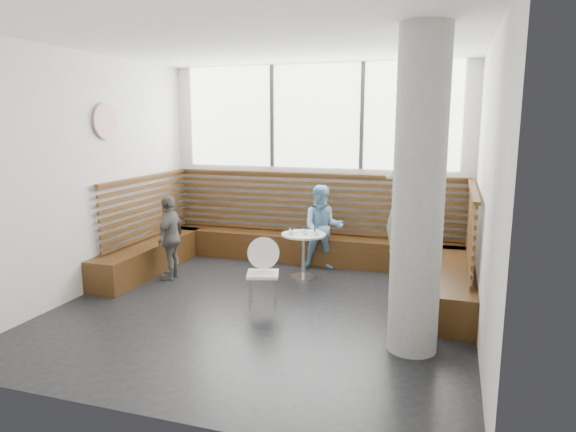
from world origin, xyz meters
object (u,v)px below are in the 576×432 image
(child_back, at_px, (323,228))
(child_left, at_px, (170,237))
(cafe_table, at_px, (304,246))
(adult_man, at_px, (409,230))
(concrete_column, at_px, (419,195))
(cafe_chair, at_px, (265,267))

(child_back, height_order, child_left, child_back)
(cafe_table, distance_m, adult_man, 1.64)
(child_left, bearing_deg, concrete_column, 62.01)
(concrete_column, bearing_deg, adult_man, 97.03)
(child_back, bearing_deg, child_left, -165.81)
(cafe_chair, relative_size, child_left, 0.69)
(adult_man, height_order, child_left, adult_man)
(concrete_column, distance_m, cafe_chair, 2.31)
(cafe_chair, bearing_deg, concrete_column, -39.18)
(cafe_table, bearing_deg, child_back, 73.58)
(adult_man, xyz_separation_m, child_back, (-1.38, 0.91, -0.25))
(concrete_column, height_order, cafe_table, concrete_column)
(child_back, bearing_deg, adult_man, -48.59)
(adult_man, relative_size, child_left, 1.47)
(child_back, distance_m, child_left, 2.32)
(concrete_column, height_order, adult_man, concrete_column)
(concrete_column, xyz_separation_m, child_back, (-1.58, 2.52, -0.93))
(cafe_table, distance_m, child_back, 0.58)
(adult_man, bearing_deg, cafe_chair, 131.76)
(concrete_column, relative_size, adult_man, 1.75)
(child_left, bearing_deg, child_back, 112.28)
(adult_man, distance_m, child_back, 1.67)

